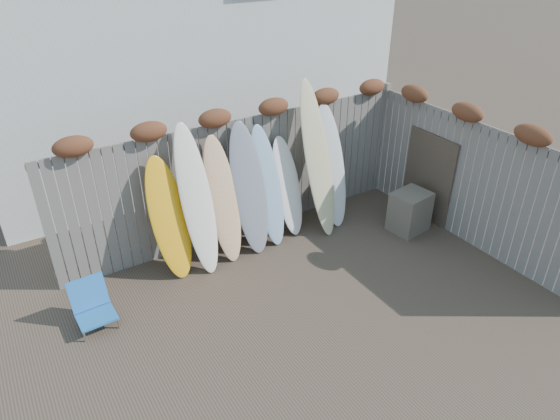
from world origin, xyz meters
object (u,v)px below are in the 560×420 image
wooden_crate (410,212)px  lattice_panel (428,177)px  beach_chair (92,305)px  surfboard_0 (169,219)px

wooden_crate → lattice_panel: 0.71m
beach_chair → surfboard_0: 1.56m
wooden_crate → surfboard_0: surfboard_0 is taller
lattice_panel → surfboard_0: surfboard_0 is taller
lattice_panel → surfboard_0: bearing=169.2°
beach_chair → surfboard_0: surfboard_0 is taller
lattice_panel → surfboard_0: (-4.36, 0.85, 0.12)m
wooden_crate → beach_chair: bearing=174.6°
wooden_crate → lattice_panel: bearing=18.5°
wooden_crate → surfboard_0: (-3.82, 1.04, 0.55)m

